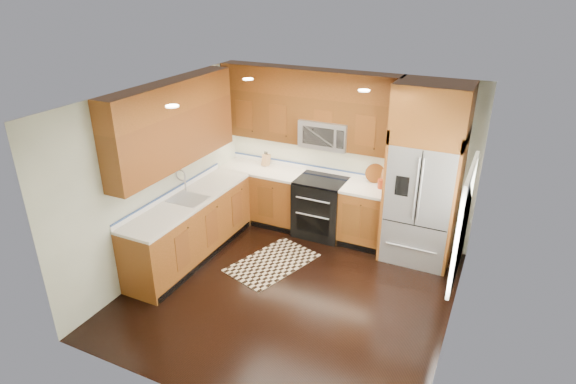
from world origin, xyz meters
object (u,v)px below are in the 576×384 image
at_px(refrigerator, 424,176).
at_px(utensil_crock, 381,182).
at_px(range, 320,207).
at_px(knife_block, 266,160).
at_px(rug, 272,263).

relative_size(refrigerator, utensil_crock, 8.65).
height_order(range, knife_block, knife_block).
bearing_deg(knife_block, rug, -59.31).
xyz_separation_m(refrigerator, utensil_crock, (-0.63, 0.13, -0.26)).
height_order(refrigerator, utensil_crock, refrigerator).
bearing_deg(rug, range, 93.45).
relative_size(range, refrigerator, 0.36).
bearing_deg(knife_block, refrigerator, -4.96).
bearing_deg(rug, knife_block, 138.33).
height_order(range, utensil_crock, utensil_crock).
bearing_deg(utensil_crock, rug, -134.56).
distance_m(range, refrigerator, 1.76).
distance_m(rug, knife_block, 1.85).
bearing_deg(refrigerator, range, 178.60).
bearing_deg(refrigerator, knife_block, 175.04).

